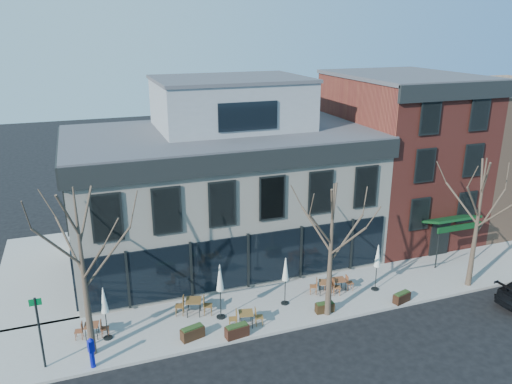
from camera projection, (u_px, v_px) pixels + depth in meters
name	position (u px, v px, depth m)	size (l,w,h in m)	color
ground	(248.00, 290.00, 28.20)	(120.00, 120.00, 0.00)	black
sidewalk_front	(317.00, 298.00, 27.30)	(33.50, 4.70, 0.15)	gray
sidewalk_side	(38.00, 274.00, 29.91)	(4.50, 12.00, 0.15)	gray
corner_building	(222.00, 185.00, 31.25)	(18.39, 10.39, 11.10)	silver
red_brick_building	(399.00, 154.00, 35.04)	(8.20, 11.78, 11.18)	maroon
bg_building	(498.00, 149.00, 39.37)	(12.00, 12.00, 10.00)	#8C664C
tree_corner	(84.00, 272.00, 21.26)	(3.93, 3.98, 7.92)	#382B21
tree_mid	(331.00, 249.00, 24.48)	(3.50, 3.55, 7.04)	#382B21
tree_right	(478.00, 222.00, 27.31)	(3.72, 3.77, 7.48)	#382B21
sign_pole	(39.00, 329.00, 21.04)	(0.50, 0.10, 3.40)	black
call_box	(91.00, 352.00, 21.41)	(0.30, 0.29, 1.46)	#0C129D
cafe_set_0	(92.00, 329.00, 23.58)	(1.64, 0.73, 0.84)	brown
cafe_set_1	(194.00, 305.00, 25.44)	(1.99, 1.06, 1.02)	brown
cafe_set_2	(246.00, 317.00, 24.47)	(1.79, 0.83, 0.92)	brown
cafe_set_3	(325.00, 286.00, 27.39)	(1.75, 1.09, 0.91)	brown
cafe_set_4	(339.00, 284.00, 27.72)	(1.71, 0.75, 0.88)	brown
umbrella_0	(104.00, 303.00, 23.03)	(0.43, 0.43, 2.70)	black
umbrella_1	(220.00, 281.00, 24.66)	(0.47, 0.47, 2.97)	black
umbrella_2	(285.00, 272.00, 25.98)	(0.43, 0.43, 2.69)	black
umbrella_4	(378.00, 258.00, 27.39)	(0.44, 0.44, 2.74)	black
planter_0	(193.00, 333.00, 23.53)	(1.20, 0.72, 0.63)	black
planter_1	(237.00, 331.00, 23.67)	(1.18, 0.60, 0.63)	black
planter_2	(325.00, 307.00, 25.73)	(1.00, 0.45, 0.55)	black
planter_3	(402.00, 297.00, 26.66)	(1.09, 0.66, 0.57)	black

